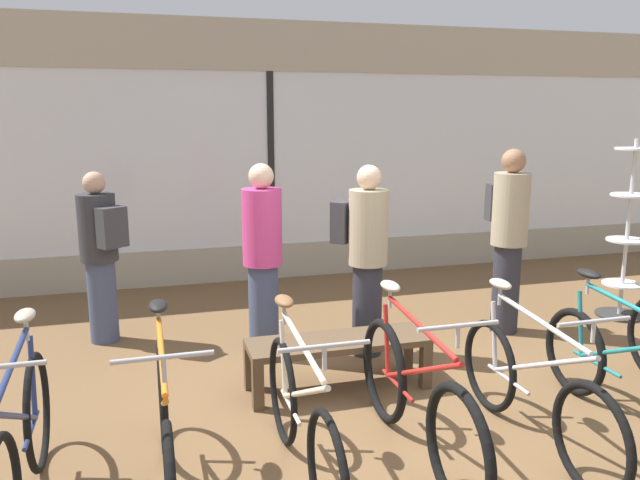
{
  "coord_description": "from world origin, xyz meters",
  "views": [
    {
      "loc": [
        -1.54,
        -3.59,
        2.12
      ],
      "look_at": [
        0.0,
        1.85,
        0.95
      ],
      "focal_mm": 35.0,
      "sensor_mm": 36.0,
      "label": 1
    }
  ],
  "objects_px": {
    "bicycle_far_left": "(22,446)",
    "bicycle_right": "(625,374)",
    "bicycle_center_right": "(533,391)",
    "display_bench": "(338,348)",
    "accessory_rack": "(626,246)",
    "bicycle_left": "(166,432)",
    "customer_near_rack": "(263,257)",
    "customer_near_bench": "(366,254)",
    "bicycle_center": "(415,399)",
    "customer_by_window": "(100,252)",
    "bicycle_center_left": "(301,420)",
    "customer_mid_floor": "(508,235)"
  },
  "relations": [
    {
      "from": "bicycle_right",
      "to": "display_bench",
      "type": "bearing_deg",
      "value": 147.61
    },
    {
      "from": "accessory_rack",
      "to": "customer_near_rack",
      "type": "xyz_separation_m",
      "value": [
        -3.81,
        -0.03,
        0.13
      ]
    },
    {
      "from": "bicycle_right",
      "to": "display_bench",
      "type": "distance_m",
      "value": 2.02
    },
    {
      "from": "bicycle_center_left",
      "to": "bicycle_far_left",
      "type": "bearing_deg",
      "value": 175.66
    },
    {
      "from": "bicycle_center_left",
      "to": "display_bench",
      "type": "height_order",
      "value": "bicycle_center_left"
    },
    {
      "from": "bicycle_right",
      "to": "customer_near_bench",
      "type": "xyz_separation_m",
      "value": [
        -1.26,
        1.71,
        0.54
      ]
    },
    {
      "from": "bicycle_right",
      "to": "bicycle_center_right",
      "type": "bearing_deg",
      "value": -176.17
    },
    {
      "from": "accessory_rack",
      "to": "display_bench",
      "type": "relative_size",
      "value": 1.32
    },
    {
      "from": "bicycle_center",
      "to": "bicycle_center_left",
      "type": "bearing_deg",
      "value": -174.98
    },
    {
      "from": "bicycle_far_left",
      "to": "customer_by_window",
      "type": "height_order",
      "value": "customer_by_window"
    },
    {
      "from": "bicycle_right",
      "to": "customer_by_window",
      "type": "bearing_deg",
      "value": 142.85
    },
    {
      "from": "accessory_rack",
      "to": "customer_near_rack",
      "type": "distance_m",
      "value": 3.82
    },
    {
      "from": "bicycle_far_left",
      "to": "accessory_rack",
      "type": "distance_m",
      "value": 5.78
    },
    {
      "from": "bicycle_left",
      "to": "bicycle_right",
      "type": "relative_size",
      "value": 1.02
    },
    {
      "from": "bicycle_far_left",
      "to": "bicycle_center",
      "type": "relative_size",
      "value": 0.96
    },
    {
      "from": "bicycle_far_left",
      "to": "display_bench",
      "type": "bearing_deg",
      "value": 26.6
    },
    {
      "from": "bicycle_center_left",
      "to": "bicycle_center",
      "type": "bearing_deg",
      "value": 5.02
    },
    {
      "from": "display_bench",
      "to": "customer_near_bench",
      "type": "height_order",
      "value": "customer_near_bench"
    },
    {
      "from": "bicycle_center_left",
      "to": "bicycle_center",
      "type": "relative_size",
      "value": 0.96
    },
    {
      "from": "bicycle_right",
      "to": "customer_by_window",
      "type": "distance_m",
      "value": 4.41
    },
    {
      "from": "bicycle_far_left",
      "to": "bicycle_right",
      "type": "distance_m",
      "value": 3.77
    },
    {
      "from": "bicycle_left",
      "to": "bicycle_center",
      "type": "distance_m",
      "value": 1.49
    },
    {
      "from": "display_bench",
      "to": "customer_near_rack",
      "type": "distance_m",
      "value": 1.08
    },
    {
      "from": "bicycle_left",
      "to": "accessory_rack",
      "type": "relative_size",
      "value": 0.96
    },
    {
      "from": "bicycle_left",
      "to": "customer_near_rack",
      "type": "height_order",
      "value": "customer_near_rack"
    },
    {
      "from": "customer_near_bench",
      "to": "bicycle_center_right",
      "type": "bearing_deg",
      "value": -74.17
    },
    {
      "from": "customer_near_rack",
      "to": "bicycle_center_left",
      "type": "bearing_deg",
      "value": -94.57
    },
    {
      "from": "bicycle_right",
      "to": "customer_mid_floor",
      "type": "height_order",
      "value": "customer_mid_floor"
    },
    {
      "from": "bicycle_center_right",
      "to": "display_bench",
      "type": "height_order",
      "value": "bicycle_center_right"
    },
    {
      "from": "bicycle_far_left",
      "to": "accessory_rack",
      "type": "bearing_deg",
      "value": 19.16
    },
    {
      "from": "bicycle_center_right",
      "to": "display_bench",
      "type": "distance_m",
      "value": 1.48
    },
    {
      "from": "bicycle_right",
      "to": "bicycle_center_left",
      "type": "bearing_deg",
      "value": -178.48
    },
    {
      "from": "bicycle_center_right",
      "to": "bicycle_right",
      "type": "bearing_deg",
      "value": 3.83
    },
    {
      "from": "customer_near_rack",
      "to": "customer_near_bench",
      "type": "xyz_separation_m",
      "value": [
        0.87,
        -0.2,
        0.01
      ]
    },
    {
      "from": "bicycle_center_right",
      "to": "customer_mid_floor",
      "type": "height_order",
      "value": "customer_mid_floor"
    },
    {
      "from": "bicycle_center",
      "to": "customer_near_bench",
      "type": "relative_size",
      "value": 1.06
    },
    {
      "from": "bicycle_center_left",
      "to": "bicycle_right",
      "type": "xyz_separation_m",
      "value": [
        2.29,
        0.06,
        -0.02
      ]
    },
    {
      "from": "customer_near_bench",
      "to": "bicycle_far_left",
      "type": "bearing_deg",
      "value": -146.51
    },
    {
      "from": "bicycle_far_left",
      "to": "bicycle_center_left",
      "type": "height_order",
      "value": "bicycle_far_left"
    },
    {
      "from": "accessory_rack",
      "to": "bicycle_left",
      "type": "bearing_deg",
      "value": -157.67
    },
    {
      "from": "bicycle_right",
      "to": "accessory_rack",
      "type": "distance_m",
      "value": 2.6
    },
    {
      "from": "bicycle_left",
      "to": "bicycle_center_right",
      "type": "xyz_separation_m",
      "value": [
        2.28,
        -0.06,
        -0.02
      ]
    },
    {
      "from": "bicycle_center_left",
      "to": "bicycle_left",
      "type": "bearing_deg",
      "value": 174.9
    },
    {
      "from": "customer_by_window",
      "to": "customer_mid_floor",
      "type": "height_order",
      "value": "customer_mid_floor"
    },
    {
      "from": "bicycle_center_left",
      "to": "customer_near_bench",
      "type": "xyz_separation_m",
      "value": [
        1.03,
        1.77,
        0.52
      ]
    },
    {
      "from": "bicycle_left",
      "to": "customer_near_rack",
      "type": "bearing_deg",
      "value": 64.51
    },
    {
      "from": "bicycle_left",
      "to": "bicycle_center",
      "type": "xyz_separation_m",
      "value": [
        1.49,
        -0.0,
        -0.0
      ]
    },
    {
      "from": "customer_by_window",
      "to": "customer_near_bench",
      "type": "height_order",
      "value": "customer_near_bench"
    },
    {
      "from": "bicycle_right",
      "to": "customer_mid_floor",
      "type": "bearing_deg",
      "value": 82.38
    },
    {
      "from": "bicycle_far_left",
      "to": "customer_by_window",
      "type": "xyz_separation_m",
      "value": [
        0.27,
        2.6,
        0.46
      ]
    }
  ]
}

